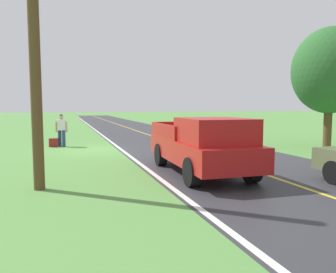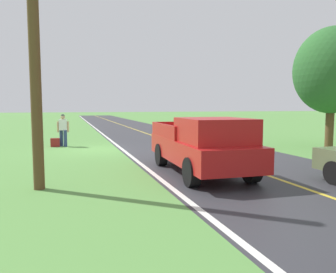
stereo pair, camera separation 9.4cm
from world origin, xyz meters
TOP-DOWN VIEW (x-y plane):
  - ground_plane at (0.00, 0.00)m, footprint 200.00×200.00m
  - road_surface at (-4.52, 0.00)m, footprint 7.08×120.00m
  - lane_edge_line at (-1.16, 0.00)m, footprint 0.16×117.60m
  - lane_centre_line at (-4.52, 0.00)m, footprint 0.14×117.60m
  - hitchhiker_walking at (1.67, -1.96)m, footprint 0.62×0.52m
  - suitcase_carried at (2.09, -1.90)m, footprint 0.47×0.22m
  - pickup_truck_passing at (-2.66, 6.97)m, footprint 2.21×5.45m
  - tree_far_side_near at (-11.61, 2.66)m, footprint 3.84×3.84m
  - sedan_near_oncoming at (-6.43, -1.55)m, footprint 1.96×4.42m
  - utility_pole_roadside at (2.19, 7.44)m, footprint 0.28×0.28m

SIDE VIEW (x-z plane):
  - ground_plane at x=0.00m, z-range 0.00..0.00m
  - road_surface at x=-4.52m, z-range 0.00..0.00m
  - lane_edge_line at x=-1.16m, z-range 0.00..0.01m
  - lane_centre_line at x=-4.52m, z-range 0.00..0.01m
  - suitcase_carried at x=2.09m, z-range 0.00..0.46m
  - sedan_near_oncoming at x=-6.43m, z-range 0.05..1.46m
  - pickup_truck_passing at x=-2.66m, z-range 0.06..1.88m
  - hitchhiker_walking at x=1.67m, z-range 0.11..1.85m
  - utility_pole_roadside at x=2.19m, z-range 0.00..7.21m
  - tree_far_side_near at x=-11.61m, z-range 0.88..7.08m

